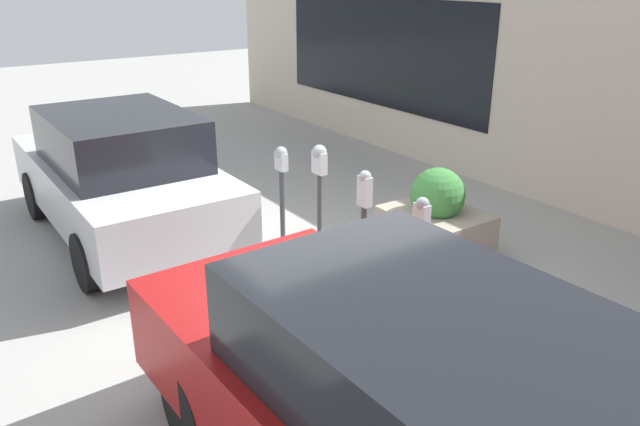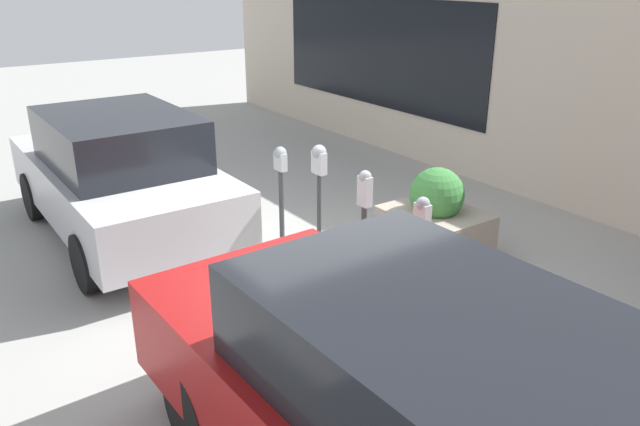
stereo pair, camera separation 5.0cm
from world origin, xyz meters
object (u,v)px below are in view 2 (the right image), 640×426
at_px(parking_meter_nearest, 421,232).
at_px(parked_car_middle, 120,175).
at_px(planter_box, 435,221).
at_px(parking_meter_middle, 319,175).
at_px(parking_meter_fourth, 281,174).
at_px(parking_meter_second, 364,213).
at_px(parked_car_front, 416,416).

distance_m(parking_meter_nearest, parked_car_middle, 4.18).
xyz_separation_m(parking_meter_nearest, planter_box, (1.11, -1.34, -0.57)).
xyz_separation_m(parking_meter_nearest, parking_meter_middle, (1.62, 0.05, 0.15)).
bearing_deg(parking_meter_nearest, parking_meter_middle, 1.73).
bearing_deg(parking_meter_middle, parking_meter_fourth, -2.33).
bearing_deg(parking_meter_middle, parked_car_middle, 35.01).
bearing_deg(parking_meter_second, planter_box, -76.78).
bearing_deg(parked_car_front, parking_meter_fourth, -23.22).
bearing_deg(parked_car_middle, parking_meter_fourth, -129.70).
height_order(parking_meter_nearest, planter_box, parking_meter_nearest).
xyz_separation_m(parking_meter_nearest, parking_meter_fourth, (2.51, 0.01, -0.08)).
distance_m(parking_meter_middle, parking_meter_fourth, 0.92).
xyz_separation_m(parking_meter_middle, parking_meter_fourth, (0.90, -0.04, -0.23)).
height_order(parking_meter_fourth, planter_box, parking_meter_fourth).
height_order(parking_meter_nearest, parking_meter_second, parking_meter_second).
distance_m(parking_meter_nearest, parked_car_front, 2.47).
relative_size(parking_meter_nearest, parking_meter_second, 0.96).
relative_size(parking_meter_middle, planter_box, 1.30).
bearing_deg(parking_meter_second, parked_car_middle, 26.95).
bearing_deg(parking_meter_nearest, parking_meter_fourth, 0.28).
relative_size(parking_meter_second, parking_meter_fourth, 1.12).
bearing_deg(parked_car_middle, parked_car_front, 179.23).
xyz_separation_m(parking_meter_middle, planter_box, (-0.50, -1.39, -0.71)).
distance_m(parking_meter_nearest, parking_meter_fourth, 2.51).
distance_m(parking_meter_second, parked_car_front, 3.05).
bearing_deg(parking_meter_nearest, planter_box, -50.28).
xyz_separation_m(parking_meter_nearest, parking_meter_second, (0.78, 0.06, -0.04)).
bearing_deg(parking_meter_fourth, parking_meter_second, 178.54).
height_order(parking_meter_middle, parking_meter_fourth, parking_meter_middle).
xyz_separation_m(parking_meter_fourth, parked_car_middle, (1.34, 1.61, -0.07)).
bearing_deg(parking_meter_middle, parking_meter_nearest, -178.27).
relative_size(parking_meter_second, parking_meter_middle, 0.95).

